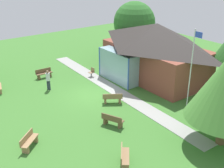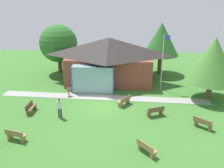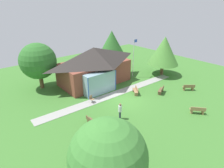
# 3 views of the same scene
# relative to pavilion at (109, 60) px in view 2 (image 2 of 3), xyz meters

# --- Properties ---
(ground_plane) EXTENTS (44.00, 44.00, 0.00)m
(ground_plane) POSITION_rel_pavilion_xyz_m (-0.11, -6.62, -2.63)
(ground_plane) COLOR #3D752D
(pavilion) EXTENTS (10.27, 6.87, 5.04)m
(pavilion) POSITION_rel_pavilion_xyz_m (0.00, 0.00, 0.00)
(pavilion) COLOR brown
(pavilion) RESTS_ON ground_plane
(footpath) EXTENTS (20.24, 2.09, 0.03)m
(footpath) POSITION_rel_pavilion_xyz_m (-0.11, -4.53, -2.61)
(footpath) COLOR #999993
(footpath) RESTS_ON ground_plane
(flagpole) EXTENTS (0.64, 0.08, 5.84)m
(flagpole) POSITION_rel_pavilion_xyz_m (5.67, -1.93, 0.59)
(flagpole) COLOR silver
(flagpole) RESTS_ON ground_plane
(bench_lawn_far_right) EXTENTS (1.44, 1.29, 0.84)m
(bench_lawn_far_right) POSITION_rel_pavilion_xyz_m (7.94, -9.84, -2.23)
(bench_lawn_far_right) COLOR olive
(bench_lawn_far_right) RESTS_ON ground_plane
(bench_front_left) EXTENTS (1.56, 0.82, 0.84)m
(bench_front_left) POSITION_rel_pavilion_xyz_m (-5.44, -12.44, -2.23)
(bench_front_left) COLOR #9E7A51
(bench_front_left) RESTS_ON ground_plane
(bench_rear_near_path) EXTENTS (1.21, 1.49, 0.84)m
(bench_rear_near_path) POSITION_rel_pavilion_xyz_m (1.93, -6.11, -2.23)
(bench_rear_near_path) COLOR olive
(bench_rear_near_path) RESTS_ON ground_plane
(bench_mid_left) EXTENTS (0.47, 1.51, 0.84)m
(bench_mid_left) POSITION_rel_pavilion_xyz_m (-6.01, -8.08, -2.23)
(bench_mid_left) COLOR brown
(bench_mid_left) RESTS_ON ground_plane
(bench_front_right) EXTENTS (1.31, 1.42, 0.84)m
(bench_front_right) POSITION_rel_pavilion_xyz_m (3.50, -13.36, -2.23)
(bench_front_right) COLOR #9E7A51
(bench_front_right) RESTS_ON ground_plane
(bench_mid_right) EXTENTS (1.55, 1.01, 0.84)m
(bench_mid_right) POSITION_rel_pavilion_xyz_m (4.53, -8.06, -2.23)
(bench_mid_right) COLOR brown
(bench_mid_right) RESTS_ON ground_plane
(patio_chair_west) EXTENTS (0.51, 0.51, 0.86)m
(patio_chair_west) POSITION_rel_pavilion_xyz_m (-3.56, -4.41, -2.21)
(patio_chair_west) COLOR #8C6B4C
(patio_chair_west) RESTS_ON ground_plane
(visitor_strolling_lawn) EXTENTS (0.34, 0.34, 1.74)m
(visitor_strolling_lawn) POSITION_rel_pavilion_xyz_m (-3.25, -8.92, -1.61)
(visitor_strolling_lawn) COLOR #2D3347
(visitor_strolling_lawn) RESTS_ON ground_plane
(tree_east_hedge) EXTENTS (4.64, 4.64, 5.96)m
(tree_east_hedge) POSITION_rel_pavilion_xyz_m (9.95, -4.09, 1.22)
(tree_east_hedge) COLOR brown
(tree_east_hedge) RESTS_ON ground_plane
(tree_behind_pavilion_left) EXTENTS (4.61, 4.61, 6.01)m
(tree_behind_pavilion_left) POSITION_rel_pavilion_xyz_m (-6.41, 3.17, 1.07)
(tree_behind_pavilion_left) COLOR brown
(tree_behind_pavilion_left) RESTS_ON ground_plane
(tree_behind_pavilion_right) EXTENTS (4.32, 4.32, 6.29)m
(tree_behind_pavilion_right) POSITION_rel_pavilion_xyz_m (6.06, 3.54, 1.70)
(tree_behind_pavilion_right) COLOR brown
(tree_behind_pavilion_right) RESTS_ON ground_plane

